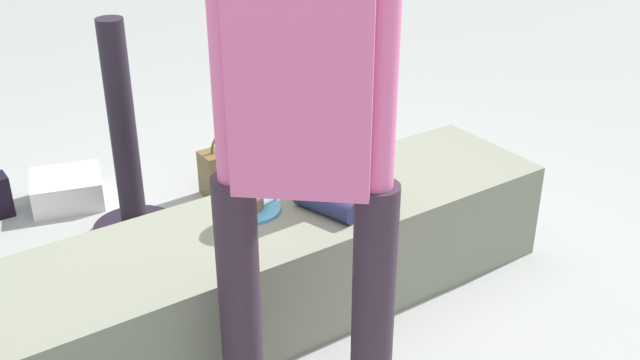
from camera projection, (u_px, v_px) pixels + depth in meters
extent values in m
plane|color=#9B9D9B|center=(256.00, 317.00, 2.83)|extent=(12.00, 12.00, 0.00)
cube|color=gray|center=(254.00, 272.00, 2.74)|extent=(2.38, 0.54, 0.40)
cylinder|color=navy|center=(326.00, 204.00, 2.71)|extent=(0.14, 0.26, 0.08)
cylinder|color=navy|center=(356.00, 199.00, 2.74)|extent=(0.14, 0.26, 0.08)
cube|color=#E74541|center=(331.00, 153.00, 2.75)|extent=(0.24, 0.19, 0.28)
sphere|color=#DBAD8C|center=(332.00, 94.00, 2.65)|extent=(0.16, 0.16, 0.16)
cylinder|color=#DBAD8C|center=(301.00, 158.00, 2.72)|extent=(0.05, 0.05, 0.21)
cylinder|color=#DBAD8C|center=(361.00, 150.00, 2.78)|extent=(0.05, 0.05, 0.21)
cylinder|color=#322332|center=(373.00, 314.00, 2.18)|extent=(0.12, 0.12, 0.82)
cylinder|color=#322332|center=(240.00, 304.00, 2.22)|extent=(0.12, 0.12, 0.82)
cube|color=pink|center=(303.00, 67.00, 1.87)|extent=(0.40, 0.39, 0.63)
cylinder|color=pink|center=(378.00, 92.00, 1.88)|extent=(0.10, 0.10, 0.60)
cylinder|color=pink|center=(231.00, 86.00, 1.91)|extent=(0.10, 0.10, 0.60)
cylinder|color=#4CA5D8|center=(250.00, 209.00, 2.74)|extent=(0.22, 0.22, 0.01)
cylinder|color=#8E6949|center=(250.00, 202.00, 2.73)|extent=(0.10, 0.10, 0.05)
cylinder|color=pink|center=(249.00, 195.00, 2.71)|extent=(0.10, 0.10, 0.01)
cube|color=silver|center=(266.00, 203.00, 2.76)|extent=(0.11, 0.04, 0.00)
cube|color=#4C99E0|center=(289.00, 118.00, 4.24)|extent=(0.22, 0.09, 0.25)
torus|color=white|center=(281.00, 98.00, 4.15)|extent=(0.09, 0.01, 0.09)
torus|color=white|center=(296.00, 95.00, 4.20)|extent=(0.09, 0.01, 0.09)
cylinder|color=black|center=(135.00, 228.00, 3.37)|extent=(0.36, 0.36, 0.04)
cylinder|color=black|center=(123.00, 128.00, 3.15)|extent=(0.11, 0.11, 0.92)
cylinder|color=silver|center=(318.00, 188.00, 3.58)|extent=(0.07, 0.07, 0.16)
cone|color=silver|center=(318.00, 169.00, 3.54)|extent=(0.06, 0.06, 0.03)
cylinder|color=blue|center=(318.00, 164.00, 3.53)|extent=(0.03, 0.03, 0.02)
cylinder|color=red|center=(231.00, 152.00, 3.99)|extent=(0.07, 0.07, 0.11)
cube|color=white|center=(67.00, 189.00, 3.60)|extent=(0.38, 0.37, 0.14)
cube|color=brown|center=(235.00, 168.00, 3.71)|extent=(0.33, 0.13, 0.22)
torus|color=brown|center=(234.00, 148.00, 3.66)|extent=(0.25, 0.01, 0.25)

